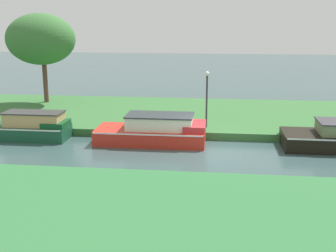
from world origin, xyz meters
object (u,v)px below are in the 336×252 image
willow_tree_left (41,39)px  red_narrowboat (155,131)px  forest_cruiser (30,127)px  lamp_post (207,93)px

willow_tree_left → red_narrowboat: bearing=-40.9°
forest_cruiser → willow_tree_left: 9.13m
forest_cruiser → red_narrowboat: bearing=0.0°
forest_cruiser → lamp_post: lamp_post is taller
forest_cruiser → lamp_post: 9.47m
red_narrowboat → lamp_post: 3.60m
willow_tree_left → lamp_post: size_ratio=2.02×
lamp_post → willow_tree_left: bearing=153.2°
forest_cruiser → willow_tree_left: willow_tree_left is taller
forest_cruiser → lamp_post: size_ratio=1.45×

